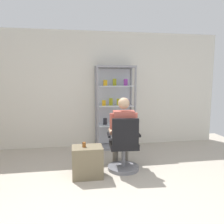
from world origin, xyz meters
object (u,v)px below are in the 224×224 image
display_cabinet_main (115,107)px  seated_shopkeeper (123,129)px  storage_crate (87,162)px  office_chair (124,149)px  tea_glass (84,145)px

display_cabinet_main → seated_shopkeeper: display_cabinet_main is taller
storage_crate → display_cabinet_main: bearing=65.0°
office_chair → seated_shopkeeper: size_ratio=0.74×
seated_shopkeeper → storage_crate: bearing=-155.0°
display_cabinet_main → office_chair: (-0.09, -1.44, -0.57)m
seated_shopkeeper → office_chair: bearing=-94.2°
display_cabinet_main → office_chair: bearing=-93.7°
storage_crate → tea_glass: bearing=-170.0°
display_cabinet_main → storage_crate: bearing=-115.0°
office_chair → display_cabinet_main: bearing=86.3°
storage_crate → tea_glass: size_ratio=6.21×
display_cabinet_main → storage_crate: display_cabinet_main is taller
display_cabinet_main → storage_crate: size_ratio=3.73×
office_chair → tea_glass: 0.73m
seated_shopkeeper → tea_glass: size_ratio=15.70×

